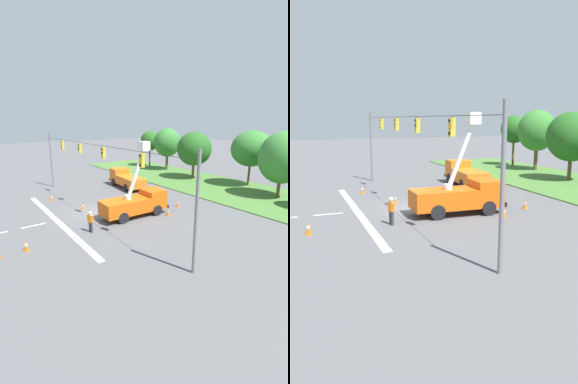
% 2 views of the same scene
% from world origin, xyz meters
% --- Properties ---
extents(ground_plane, '(200.00, 200.00, 0.00)m').
position_xyz_m(ground_plane, '(0.00, 0.00, 0.00)').
color(ground_plane, '#565659').
extents(lane_markings, '(17.60, 15.25, 0.01)m').
position_xyz_m(lane_markings, '(0.00, -5.27, 0.00)').
color(lane_markings, silver).
rests_on(lane_markings, ground).
extents(signal_gantry, '(26.20, 0.33, 7.20)m').
position_xyz_m(signal_gantry, '(-0.08, -0.00, 4.58)').
color(signal_gantry, slate).
rests_on(signal_gantry, ground).
extents(tree_far_west, '(3.82, 3.51, 6.96)m').
position_xyz_m(tree_far_west, '(-18.56, 20.89, 5.05)').
color(tree_far_west, brown).
rests_on(tree_far_west, ground).
extents(tree_west, '(4.57, 4.91, 7.58)m').
position_xyz_m(tree_west, '(-13.46, 20.95, 5.02)').
color(tree_west, brown).
rests_on(tree_west, ground).
extents(tree_centre, '(5.31, 5.13, 7.21)m').
position_xyz_m(tree_centre, '(-5.32, 19.29, 4.64)').
color(tree_centre, brown).
rests_on(tree_centre, ground).
extents(utility_truck_bucket_lift, '(2.57, 6.52, 6.89)m').
position_xyz_m(utility_truck_bucket_lift, '(3.11, 2.74, 1.37)').
color(utility_truck_bucket_lift, '#D6560F').
rests_on(utility_truck_bucket_lift, ground).
extents(utility_truck_support_near, '(6.91, 2.84, 2.31)m').
position_xyz_m(utility_truck_support_near, '(-6.86, 7.89, 1.17)').
color(utility_truck_support_near, orange).
rests_on(utility_truck_support_near, ground).
extents(road_worker, '(0.61, 0.37, 1.77)m').
position_xyz_m(road_worker, '(4.14, -2.38, 1.00)').
color(road_worker, '#383842').
rests_on(road_worker, ground).
extents(traffic_cone_foreground_left, '(0.36, 0.36, 0.73)m').
position_xyz_m(traffic_cone_foreground_left, '(0.64, 6.69, 0.36)').
color(traffic_cone_foreground_left, orange).
rests_on(traffic_cone_foreground_left, ground).
extents(traffic_cone_foreground_right, '(0.36, 0.36, 0.69)m').
position_xyz_m(traffic_cone_foreground_right, '(3.49, 7.78, 0.33)').
color(traffic_cone_foreground_right, orange).
rests_on(traffic_cone_foreground_right, ground).
extents(traffic_cone_mid_left, '(0.36, 0.36, 0.64)m').
position_xyz_m(traffic_cone_mid_left, '(-1.74, -0.55, 0.31)').
color(traffic_cone_mid_left, orange).
rests_on(traffic_cone_mid_left, ground).
extents(traffic_cone_mid_right, '(0.36, 0.36, 0.71)m').
position_xyz_m(traffic_cone_mid_right, '(-6.47, -2.25, 0.35)').
color(traffic_cone_mid_right, orange).
rests_on(traffic_cone_mid_right, ground).
extents(traffic_cone_lane_edge_a, '(0.36, 0.36, 0.64)m').
position_xyz_m(traffic_cone_lane_edge_a, '(4.93, 5.17, 0.31)').
color(traffic_cone_lane_edge_a, orange).
rests_on(traffic_cone_lane_edge_a, ground).
extents(traffic_cone_lane_edge_b, '(0.36, 0.36, 0.77)m').
position_xyz_m(traffic_cone_lane_edge_b, '(4.38, -7.29, 0.38)').
color(traffic_cone_lane_edge_b, orange).
rests_on(traffic_cone_lane_edge_b, ground).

